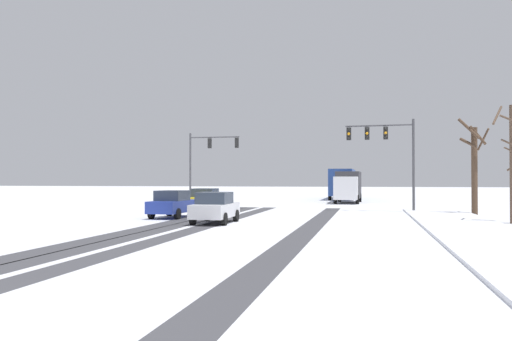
{
  "coord_description": "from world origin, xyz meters",
  "views": [
    {
      "loc": [
        6.42,
        -7.12,
        2.31
      ],
      "look_at": [
        0.0,
        23.46,
        2.8
      ],
      "focal_mm": 37.47,
      "sensor_mm": 36.0,
      "label": 1
    }
  ],
  "objects_px": {
    "traffic_signal_far_left": "(207,154)",
    "car_white_third": "(215,208)",
    "bus_oncoming": "(343,182)",
    "bare_tree_sidewalk_far": "(474,165)",
    "car_blue_second": "(173,204)",
    "bare_tree_sidewalk_mid": "(512,159)",
    "car_yellow_cab_lead": "(205,199)",
    "box_truck_delivery": "(348,186)",
    "traffic_signal_near_right": "(386,144)"
  },
  "relations": [
    {
      "from": "traffic_signal_near_right",
      "to": "car_blue_second",
      "type": "relative_size",
      "value": 1.56
    },
    {
      "from": "traffic_signal_far_left",
      "to": "bare_tree_sidewalk_far",
      "type": "bearing_deg",
      "value": -25.41
    },
    {
      "from": "car_yellow_cab_lead",
      "to": "bus_oncoming",
      "type": "xyz_separation_m",
      "value": [
        8.69,
        24.98,
        1.18
      ]
    },
    {
      "from": "bus_oncoming",
      "to": "car_yellow_cab_lead",
      "type": "bearing_deg",
      "value": -109.19
    },
    {
      "from": "traffic_signal_near_right",
      "to": "car_yellow_cab_lead",
      "type": "relative_size",
      "value": 1.58
    },
    {
      "from": "bus_oncoming",
      "to": "bare_tree_sidewalk_far",
      "type": "height_order",
      "value": "bare_tree_sidewalk_far"
    },
    {
      "from": "bare_tree_sidewalk_far",
      "to": "bare_tree_sidewalk_mid",
      "type": "bearing_deg",
      "value": -85.39
    },
    {
      "from": "car_blue_second",
      "to": "traffic_signal_near_right",
      "type": "bearing_deg",
      "value": 34.32
    },
    {
      "from": "car_blue_second",
      "to": "box_truck_delivery",
      "type": "relative_size",
      "value": 0.56
    },
    {
      "from": "car_white_third",
      "to": "box_truck_delivery",
      "type": "distance_m",
      "value": 26.11
    },
    {
      "from": "car_blue_second",
      "to": "car_yellow_cab_lead",
      "type": "bearing_deg",
      "value": 91.09
    },
    {
      "from": "traffic_signal_near_right",
      "to": "bus_oncoming",
      "type": "xyz_separation_m",
      "value": [
        -4.07,
        23.27,
        -2.76
      ]
    },
    {
      "from": "traffic_signal_far_left",
      "to": "car_blue_second",
      "type": "relative_size",
      "value": 1.56
    },
    {
      "from": "bus_oncoming",
      "to": "bare_tree_sidewalk_far",
      "type": "relative_size",
      "value": 1.76
    },
    {
      "from": "car_yellow_cab_lead",
      "to": "car_white_third",
      "type": "distance_m",
      "value": 10.95
    },
    {
      "from": "traffic_signal_near_right",
      "to": "bare_tree_sidewalk_mid",
      "type": "bearing_deg",
      "value": -56.29
    },
    {
      "from": "bus_oncoming",
      "to": "bare_tree_sidewalk_far",
      "type": "xyz_separation_m",
      "value": [
        9.55,
        -25.39,
        1.24
      ]
    },
    {
      "from": "bare_tree_sidewalk_far",
      "to": "bus_oncoming",
      "type": "bearing_deg",
      "value": 110.61
    },
    {
      "from": "traffic_signal_far_left",
      "to": "car_blue_second",
      "type": "distance_m",
      "value": 17.2
    },
    {
      "from": "traffic_signal_near_right",
      "to": "bare_tree_sidewalk_far",
      "type": "bearing_deg",
      "value": -21.19
    },
    {
      "from": "traffic_signal_far_left",
      "to": "bare_tree_sidewalk_mid",
      "type": "relative_size",
      "value": 1.04
    },
    {
      "from": "car_blue_second",
      "to": "bare_tree_sidewalk_far",
      "type": "height_order",
      "value": "bare_tree_sidewalk_far"
    },
    {
      "from": "traffic_signal_near_right",
      "to": "bare_tree_sidewalk_mid",
      "type": "xyz_separation_m",
      "value": [
        6.04,
        -9.06,
        -1.42
      ]
    },
    {
      "from": "traffic_signal_far_left",
      "to": "bare_tree_sidewalk_far",
      "type": "distance_m",
      "value": 23.4
    },
    {
      "from": "bus_oncoming",
      "to": "box_truck_delivery",
      "type": "relative_size",
      "value": 1.48
    },
    {
      "from": "traffic_signal_near_right",
      "to": "car_blue_second",
      "type": "xyz_separation_m",
      "value": [
        -12.63,
        -8.62,
        -3.93
      ]
    },
    {
      "from": "bare_tree_sidewalk_far",
      "to": "car_yellow_cab_lead",
      "type": "bearing_deg",
      "value": 178.71
    },
    {
      "from": "car_yellow_cab_lead",
      "to": "traffic_signal_far_left",
      "type": "bearing_deg",
      "value": 106.53
    },
    {
      "from": "bus_oncoming",
      "to": "box_truck_delivery",
      "type": "height_order",
      "value": "bus_oncoming"
    },
    {
      "from": "bare_tree_sidewalk_mid",
      "to": "bare_tree_sidewalk_far",
      "type": "xyz_separation_m",
      "value": [
        -0.56,
        6.93,
        -0.09
      ]
    },
    {
      "from": "car_blue_second",
      "to": "bare_tree_sidewalk_mid",
      "type": "xyz_separation_m",
      "value": [
        18.67,
        -0.43,
        2.51
      ]
    },
    {
      "from": "car_blue_second",
      "to": "bare_tree_sidewalk_far",
      "type": "relative_size",
      "value": 0.67
    },
    {
      "from": "box_truck_delivery",
      "to": "bare_tree_sidewalk_far",
      "type": "xyz_separation_m",
      "value": [
        8.61,
        -15.53,
        1.6
      ]
    },
    {
      "from": "traffic_signal_near_right",
      "to": "bus_oncoming",
      "type": "height_order",
      "value": "traffic_signal_near_right"
    },
    {
      "from": "car_blue_second",
      "to": "bare_tree_sidewalk_far",
      "type": "bearing_deg",
      "value": 19.73
    },
    {
      "from": "car_blue_second",
      "to": "car_white_third",
      "type": "xyz_separation_m",
      "value": [
        3.6,
        -3.39,
        0.0
      ]
    },
    {
      "from": "car_white_third",
      "to": "traffic_signal_far_left",
      "type": "bearing_deg",
      "value": 108.29
    },
    {
      "from": "box_truck_delivery",
      "to": "bare_tree_sidewalk_mid",
      "type": "bearing_deg",
      "value": -67.79
    },
    {
      "from": "car_blue_second",
      "to": "bus_oncoming",
      "type": "bearing_deg",
      "value": 74.97
    },
    {
      "from": "traffic_signal_near_right",
      "to": "car_blue_second",
      "type": "distance_m",
      "value": 15.79
    },
    {
      "from": "car_blue_second",
      "to": "car_white_third",
      "type": "distance_m",
      "value": 4.94
    },
    {
      "from": "traffic_signal_far_left",
      "to": "bare_tree_sidewalk_mid",
      "type": "bearing_deg",
      "value": -38.05
    },
    {
      "from": "traffic_signal_far_left",
      "to": "car_white_third",
      "type": "height_order",
      "value": "traffic_signal_far_left"
    },
    {
      "from": "car_yellow_cab_lead",
      "to": "car_blue_second",
      "type": "xyz_separation_m",
      "value": [
        0.13,
        -6.91,
        0.0
      ]
    },
    {
      "from": "traffic_signal_near_right",
      "to": "bare_tree_sidewalk_far",
      "type": "xyz_separation_m",
      "value": [
        5.48,
        -2.13,
        -1.51
      ]
    },
    {
      "from": "traffic_signal_far_left",
      "to": "bare_tree_sidewalk_far",
      "type": "height_order",
      "value": "traffic_signal_far_left"
    },
    {
      "from": "traffic_signal_far_left",
      "to": "traffic_signal_near_right",
      "type": "bearing_deg",
      "value": -26.83
    },
    {
      "from": "traffic_signal_far_left",
      "to": "car_blue_second",
      "type": "height_order",
      "value": "traffic_signal_far_left"
    },
    {
      "from": "traffic_signal_near_right",
      "to": "car_white_third",
      "type": "relative_size",
      "value": 1.58
    },
    {
      "from": "traffic_signal_near_right",
      "to": "car_blue_second",
      "type": "height_order",
      "value": "traffic_signal_near_right"
    }
  ]
}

